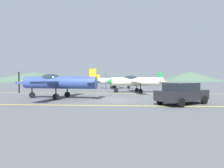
{
  "coord_description": "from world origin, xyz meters",
  "views": [
    {
      "loc": [
        0.96,
        -15.99,
        1.87
      ],
      "look_at": [
        -0.73,
        10.0,
        1.2
      ],
      "focal_mm": 28.11,
      "sensor_mm": 36.0,
      "label": 1
    }
  ],
  "objects_px": {
    "traffic_cone_front": "(181,92)",
    "airplane_far": "(116,81)",
    "traffic_cone_side": "(183,94)",
    "airplane_mid": "(135,81)",
    "car_sedan": "(182,93)",
    "airplane_near": "(57,82)"
  },
  "relations": [
    {
      "from": "traffic_cone_front",
      "to": "airplane_far",
      "type": "bearing_deg",
      "value": 120.82
    },
    {
      "from": "traffic_cone_front",
      "to": "traffic_cone_side",
      "type": "xyz_separation_m",
      "value": [
        -0.73,
        -2.71,
        0.0
      ]
    },
    {
      "from": "airplane_mid",
      "to": "traffic_cone_front",
      "type": "bearing_deg",
      "value": -32.28
    },
    {
      "from": "airplane_mid",
      "to": "car_sedan",
      "type": "xyz_separation_m",
      "value": [
        2.76,
        -11.7,
        -0.78
      ]
    },
    {
      "from": "airplane_far",
      "to": "traffic_cone_side",
      "type": "height_order",
      "value": "airplane_far"
    },
    {
      "from": "airplane_mid",
      "to": "traffic_cone_side",
      "type": "relative_size",
      "value": 16.32
    },
    {
      "from": "airplane_near",
      "to": "airplane_far",
      "type": "height_order",
      "value": "same"
    },
    {
      "from": "airplane_mid",
      "to": "airplane_far",
      "type": "height_order",
      "value": "same"
    },
    {
      "from": "airplane_near",
      "to": "airplane_far",
      "type": "bearing_deg",
      "value": 75.93
    },
    {
      "from": "airplane_near",
      "to": "car_sedan",
      "type": "bearing_deg",
      "value": -16.62
    },
    {
      "from": "traffic_cone_side",
      "to": "traffic_cone_front",
      "type": "bearing_deg",
      "value": 74.92
    },
    {
      "from": "traffic_cone_front",
      "to": "airplane_mid",
      "type": "bearing_deg",
      "value": 147.72
    },
    {
      "from": "airplane_mid",
      "to": "traffic_cone_side",
      "type": "distance_m",
      "value": 7.81
    },
    {
      "from": "airplane_far",
      "to": "car_sedan",
      "type": "distance_m",
      "value": 23.6
    },
    {
      "from": "airplane_mid",
      "to": "traffic_cone_side",
      "type": "height_order",
      "value": "airplane_mid"
    },
    {
      "from": "airplane_mid",
      "to": "traffic_cone_side",
      "type": "bearing_deg",
      "value": -52.64
    },
    {
      "from": "airplane_far",
      "to": "traffic_cone_side",
      "type": "xyz_separation_m",
      "value": [
        7.93,
        -17.23,
        -1.33
      ]
    },
    {
      "from": "airplane_mid",
      "to": "traffic_cone_side",
      "type": "xyz_separation_m",
      "value": [
        4.67,
        -6.12,
        -1.33
      ]
    },
    {
      "from": "traffic_cone_front",
      "to": "traffic_cone_side",
      "type": "distance_m",
      "value": 2.8
    },
    {
      "from": "airplane_mid",
      "to": "traffic_cone_front",
      "type": "height_order",
      "value": "airplane_mid"
    },
    {
      "from": "traffic_cone_front",
      "to": "traffic_cone_side",
      "type": "bearing_deg",
      "value": -105.08
    },
    {
      "from": "airplane_near",
      "to": "car_sedan",
      "type": "xyz_separation_m",
      "value": [
        10.93,
        -3.26,
        -0.78
      ]
    }
  ]
}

